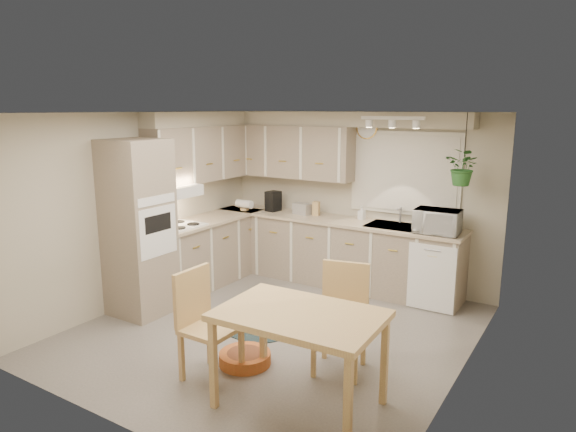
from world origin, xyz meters
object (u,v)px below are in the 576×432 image
(chair_back, at_px, (340,320))
(pet_bed, at_px, (245,358))
(dining_table, at_px, (299,360))
(chair_left, at_px, (211,326))
(braided_rug, at_px, (254,324))
(microwave, at_px, (437,219))

(chair_back, bearing_deg, pet_bed, 11.26)
(dining_table, xyz_separation_m, chair_left, (-0.92, -0.03, 0.09))
(chair_back, bearing_deg, braided_rug, -30.97)
(dining_table, bearing_deg, microwave, 84.08)
(dining_table, bearing_deg, chair_back, 88.24)
(pet_bed, height_order, microwave, microwave)
(chair_back, xyz_separation_m, microwave, (0.27, 2.11, 0.61))
(chair_back, height_order, pet_bed, chair_back)
(dining_table, xyz_separation_m, pet_bed, (-0.81, 0.33, -0.36))
(chair_back, relative_size, microwave, 1.89)
(pet_bed, bearing_deg, braided_rug, 120.54)
(dining_table, height_order, chair_left, chair_left)
(dining_table, xyz_separation_m, chair_back, (0.02, 0.70, 0.09))
(braided_rug, distance_m, microwave, 2.56)
(chair_back, relative_size, braided_rug, 0.95)
(braided_rug, relative_size, microwave, 1.99)
(chair_left, bearing_deg, braided_rug, -162.02)
(chair_back, xyz_separation_m, braided_rug, (-1.31, 0.43, -0.50))
(chair_back, relative_size, pet_bed, 2.01)
(chair_left, bearing_deg, chair_back, 128.41)
(chair_left, bearing_deg, dining_table, 92.50)
(chair_left, distance_m, pet_bed, 0.59)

